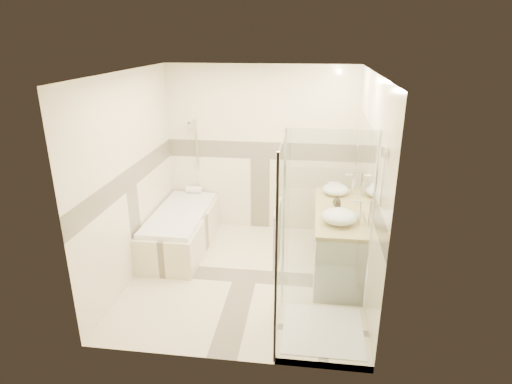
# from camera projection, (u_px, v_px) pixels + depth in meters

# --- Properties ---
(room) EXTENTS (2.82, 3.02, 2.52)m
(room) POSITION_uv_depth(u_px,v_px,m) (250.00, 182.00, 5.00)
(room) COLOR beige
(room) RESTS_ON ground
(bathtub) EXTENTS (0.75, 1.70, 0.56)m
(bathtub) POSITION_uv_depth(u_px,v_px,m) (181.00, 228.00, 6.05)
(bathtub) COLOR beige
(bathtub) RESTS_ON ground
(vanity) EXTENTS (0.58, 1.62, 0.85)m
(vanity) POSITION_uv_depth(u_px,v_px,m) (336.00, 240.00, 5.42)
(vanity) COLOR silver
(vanity) RESTS_ON ground
(shower_enclosure) EXTENTS (0.96, 0.93, 2.04)m
(shower_enclosure) POSITION_uv_depth(u_px,v_px,m) (313.00, 289.00, 4.25)
(shower_enclosure) COLOR beige
(shower_enclosure) RESTS_ON ground
(vessel_sink_near) EXTENTS (0.36, 0.36, 0.14)m
(vessel_sink_near) POSITION_uv_depth(u_px,v_px,m) (336.00, 189.00, 5.75)
(vessel_sink_near) COLOR white
(vessel_sink_near) RESTS_ON vanity
(vessel_sink_far) EXTENTS (0.41, 0.41, 0.16)m
(vessel_sink_far) POSITION_uv_depth(u_px,v_px,m) (339.00, 216.00, 4.87)
(vessel_sink_far) COLOR white
(vessel_sink_far) RESTS_ON vanity
(faucet_near) EXTENTS (0.13, 0.03, 0.31)m
(faucet_near) POSITION_uv_depth(u_px,v_px,m) (352.00, 183.00, 5.69)
(faucet_near) COLOR silver
(faucet_near) RESTS_ON vanity
(faucet_far) EXTENTS (0.12, 0.03, 0.30)m
(faucet_far) POSITION_uv_depth(u_px,v_px,m) (359.00, 210.00, 4.81)
(faucet_far) COLOR silver
(faucet_far) RESTS_ON vanity
(amenity_bottle_a) EXTENTS (0.07, 0.07, 0.15)m
(amenity_bottle_a) POSITION_uv_depth(u_px,v_px,m) (338.00, 204.00, 5.24)
(amenity_bottle_a) COLOR black
(amenity_bottle_a) RESTS_ON vanity
(amenity_bottle_b) EXTENTS (0.13, 0.13, 0.13)m
(amenity_bottle_b) POSITION_uv_depth(u_px,v_px,m) (337.00, 200.00, 5.38)
(amenity_bottle_b) COLOR black
(amenity_bottle_b) RESTS_ON vanity
(folded_towels) EXTENTS (0.17, 0.27, 0.08)m
(folded_towels) POSITION_uv_depth(u_px,v_px,m) (335.00, 188.00, 5.90)
(folded_towels) COLOR white
(folded_towels) RESTS_ON vanity
(rolled_towel) EXTENTS (0.24, 0.11, 0.11)m
(rolled_towel) POSITION_uv_depth(u_px,v_px,m) (194.00, 190.00, 6.65)
(rolled_towel) COLOR white
(rolled_towel) RESTS_ON bathtub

